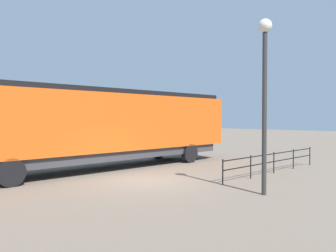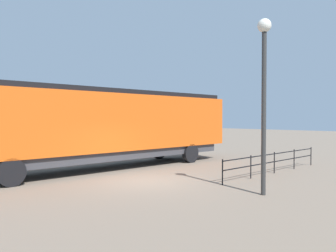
% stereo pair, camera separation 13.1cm
% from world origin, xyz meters
% --- Properties ---
extents(ground_plane, '(120.00, 120.00, 0.00)m').
position_xyz_m(ground_plane, '(0.00, 0.00, 0.00)').
color(ground_plane, '#756656').
extents(locomotive, '(3.08, 15.79, 4.06)m').
position_xyz_m(locomotive, '(-4.11, 1.17, 2.28)').
color(locomotive, '#D15114').
rests_on(locomotive, ground_plane).
extents(lamp_post, '(0.47, 0.47, 5.98)m').
position_xyz_m(lamp_post, '(4.67, 1.32, 4.03)').
color(lamp_post, '#2D2D2D').
rests_on(lamp_post, ground_plane).
extents(platform_fence, '(0.05, 8.05, 1.01)m').
position_xyz_m(platform_fence, '(2.64, 5.69, 0.66)').
color(platform_fence, black).
rests_on(platform_fence, ground_plane).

